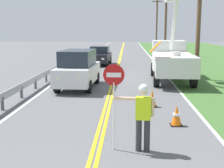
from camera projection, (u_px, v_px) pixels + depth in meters
name	position (u px, v px, depth m)	size (l,w,h in m)	color
centerline_yellow_left	(115.00, 72.00, 23.87)	(0.11, 110.00, 0.01)	yellow
centerline_yellow_right	(118.00, 72.00, 23.87)	(0.11, 110.00, 0.01)	yellow
edge_line_right	(163.00, 72.00, 23.70)	(0.12, 110.00, 0.01)	silver
edge_line_left	(70.00, 71.00, 24.04)	(0.12, 110.00, 0.01)	silver
flagger_worker	(143.00, 113.00, 8.11)	(1.09, 0.27, 1.83)	#2D2D33
stop_sign_paddle	(114.00, 88.00, 8.09)	(0.56, 0.04, 2.33)	silver
utility_bucket_truck	(171.00, 58.00, 19.70)	(2.90, 6.89, 5.72)	silver
oncoming_suv_nearest	(78.00, 69.00, 17.15)	(2.09, 4.68, 2.10)	silver
oncoming_sedan_second	(100.00, 56.00, 28.40)	(2.06, 4.18, 1.70)	black
utility_pole_near	(199.00, 13.00, 19.50)	(1.80, 0.28, 8.19)	brown
utility_pole_mid	(166.00, 23.00, 37.79)	(1.80, 0.28, 7.56)	brown
utility_pole_far	(157.00, 22.00, 54.22)	(1.80, 0.28, 8.65)	brown
traffic_cone_lead	(177.00, 116.00, 10.43)	(0.40, 0.40, 0.70)	orange
traffic_cone_mid	(152.00, 99.00, 12.99)	(0.40, 0.40, 0.70)	orange
guardrail_left_shoulder	(51.00, 71.00, 20.26)	(0.10, 32.00, 0.71)	#9EA0A3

